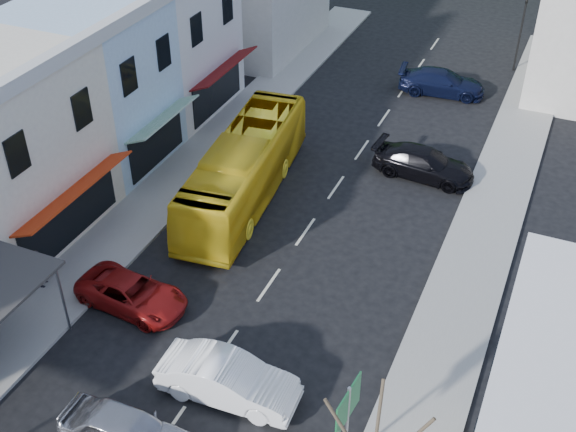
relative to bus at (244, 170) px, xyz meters
The scene contains 13 objects.
ground 10.31m from the bus, 68.33° to the right, with size 120.00×120.00×0.00m, color black.
sidewalk_left 4.05m from the bus, behind, with size 3.00×52.00×0.15m, color gray.
sidewalk_right 11.37m from the bus, ahead, with size 3.00×52.00×0.15m, color gray.
shopfront_row 10.11m from the bus, 152.89° to the right, with size 8.25×30.00×8.00m.
distant_block_left 19.42m from the bus, 115.17° to the left, with size 8.00×10.00×6.00m, color #B7B2A8.
bus is the anchor object (origin of this frame).
car_white 12.38m from the bus, 66.48° to the right, with size 1.80×4.40×1.40m, color white.
car_red 8.82m from the bus, 94.43° to the right, with size 1.90×4.60×1.40m, color maroon.
car_black_near 9.15m from the bus, 35.42° to the left, with size 1.84×4.50×1.40m, color black.
car_navy_far 16.14m from the bus, 68.11° to the left, with size 1.84×4.50×1.40m, color black.
pedestrian_left 10.40m from the bus, 116.82° to the right, with size 0.60×0.40×1.70m, color black.
direction_sign 15.66m from the bus, 52.36° to the right, with size 0.34×1.65×3.65m, color #12552B, non-canonical shape.
traffic_signal 22.40m from the bus, 64.71° to the left, with size 0.55×1.02×5.00m, color black, non-canonical shape.
Camera 1 is at (9.72, -16.43, 19.75)m, focal length 45.00 mm.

